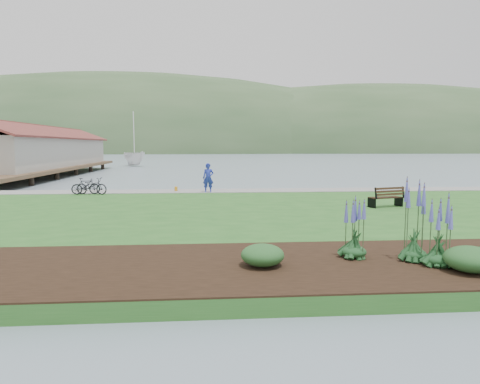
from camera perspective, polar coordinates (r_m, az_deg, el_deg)
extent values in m
plane|color=slate|center=(20.09, 2.22, -3.06)|extent=(600.00, 600.00, 0.00)
cube|color=#24591F|center=(18.10, 2.96, -3.46)|extent=(34.00, 20.00, 0.40)
cube|color=gray|center=(26.84, 0.51, 0.19)|extent=(34.00, 2.20, 0.03)
cube|color=black|center=(11.58, 23.31, -8.42)|extent=(24.00, 4.40, 0.04)
cube|color=#4C3826|center=(49.05, -25.63, 2.84)|extent=(8.00, 36.00, 0.30)
cube|color=#B2ADA3|center=(50.87, -24.91, 4.83)|extent=(6.40, 28.00, 3.00)
cube|color=black|center=(20.95, 18.83, -0.69)|extent=(1.66, 0.96, 0.05)
cube|color=black|center=(20.69, 19.37, 0.03)|extent=(1.55, 0.57, 0.49)
cube|color=black|center=(20.50, 17.15, -1.41)|extent=(0.20, 0.54, 0.43)
cube|color=black|center=(21.47, 20.39, -1.19)|extent=(0.20, 0.54, 0.43)
imported|color=#222E9E|center=(25.83, -4.26, 2.23)|extent=(0.81, 0.59, 2.09)
imported|color=black|center=(26.28, -19.17, 0.76)|extent=(1.10, 1.98, 0.98)
imported|color=black|center=(26.45, -19.88, 0.74)|extent=(0.76, 1.65, 0.96)
imported|color=silver|center=(68.81, -13.86, 3.37)|extent=(14.06, 14.12, 26.87)
cube|color=orange|center=(26.83, -8.52, 0.40)|extent=(0.19, 0.28, 0.29)
ellipsoid|color=#153B1C|center=(11.14, 24.88, -8.14)|extent=(0.62, 0.62, 0.31)
cone|color=#44499E|center=(10.96, 25.09, -3.66)|extent=(0.40, 0.40, 1.46)
ellipsoid|color=#153B1C|center=(11.21, 14.94, -7.68)|extent=(0.62, 0.62, 0.31)
cone|color=#44499E|center=(11.03, 15.07, -3.27)|extent=(0.40, 0.40, 1.44)
ellipsoid|color=#153B1C|center=(11.42, 22.14, -7.68)|extent=(0.62, 0.62, 0.31)
cone|color=#44499E|center=(11.21, 22.38, -2.02)|extent=(0.40, 0.40, 1.97)
ellipsoid|color=#1E4C21|center=(10.12, 3.03, -8.40)|extent=(1.02, 1.02, 0.51)
ellipsoid|color=#1E4C21|center=(10.93, 28.36, -7.88)|extent=(1.14, 1.14, 0.57)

